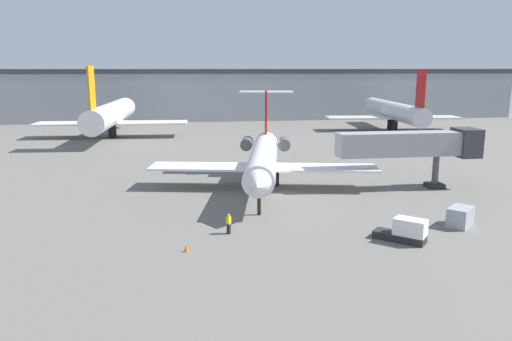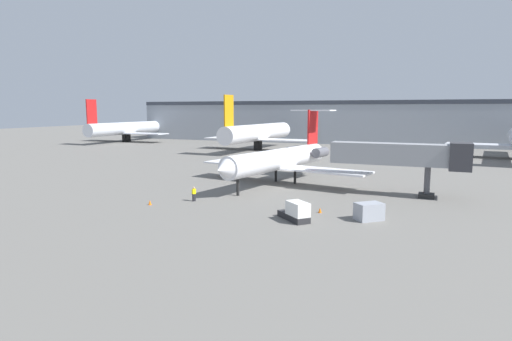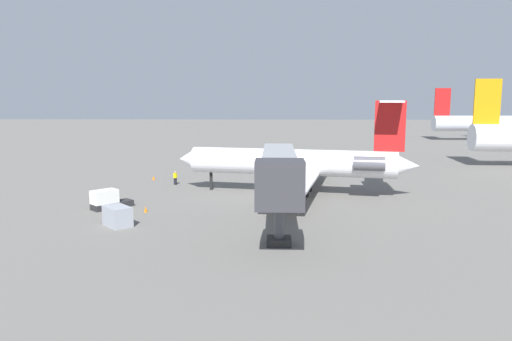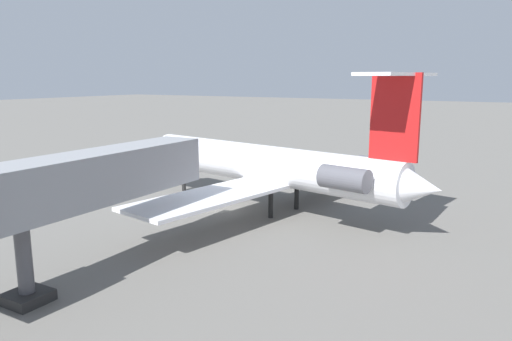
% 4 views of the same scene
% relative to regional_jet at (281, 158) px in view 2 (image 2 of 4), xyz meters
% --- Properties ---
extents(ground_plane, '(400.00, 400.00, 0.10)m').
position_rel_regional_jet_xyz_m(ground_plane, '(1.31, -2.63, -3.66)').
color(ground_plane, '#66635E').
extents(regional_jet, '(25.85, 27.14, 10.43)m').
position_rel_regional_jet_xyz_m(regional_jet, '(0.00, 0.00, 0.00)').
color(regional_jet, white).
rests_on(regional_jet, ground_plane).
extents(jet_bridge, '(16.15, 3.21, 6.70)m').
position_rel_regional_jet_xyz_m(jet_bridge, '(16.99, -2.31, 1.38)').
color(jet_bridge, gray).
rests_on(jet_bridge, ground_plane).
extents(ground_crew_marshaller, '(0.43, 0.48, 1.69)m').
position_rel_regional_jet_xyz_m(ground_crew_marshaller, '(-5.22, -15.01, -2.75)').
color(ground_crew_marshaller, black).
rests_on(ground_crew_marshaller, ground_plane).
extents(baggage_tug_lead, '(3.91, 3.71, 1.90)m').
position_rel_regional_jet_xyz_m(baggage_tug_lead, '(8.29, -18.84, -2.77)').
color(baggage_tug_lead, '#262628').
rests_on(baggage_tug_lead, ground_plane).
extents(cargo_container_uld, '(2.96, 2.91, 1.67)m').
position_rel_regional_jet_xyz_m(cargo_container_uld, '(14.63, -15.83, -2.78)').
color(cargo_container_uld, '#999EA8').
rests_on(cargo_container_uld, ground_plane).
extents(traffic_cone_near, '(0.36, 0.36, 0.55)m').
position_rel_regional_jet_xyz_m(traffic_cone_near, '(-8.69, -18.63, -3.34)').
color(traffic_cone_near, orange).
rests_on(traffic_cone_near, ground_plane).
extents(traffic_cone_mid, '(0.36, 0.36, 0.55)m').
position_rel_regional_jet_xyz_m(traffic_cone_mid, '(9.58, -14.81, -3.34)').
color(traffic_cone_mid, orange).
rests_on(traffic_cone_mid, ground_plane).
extents(terminal_building, '(156.56, 24.78, 13.10)m').
position_rel_regional_jet_xyz_m(terminal_building, '(1.31, 83.67, 2.95)').
color(terminal_building, '#8C939E').
rests_on(terminal_building, ground_plane).
extents(parked_airliner_west_end, '(28.80, 34.22, 13.34)m').
position_rel_regional_jet_xyz_m(parked_airliner_west_end, '(-73.32, 55.21, 0.66)').
color(parked_airliner_west_end, silver).
rests_on(parked_airliner_west_end, ground_plane).
extents(parked_airliner_west_mid, '(29.37, 34.84, 13.69)m').
position_rel_regional_jet_xyz_m(parked_airliner_west_mid, '(-22.78, 45.56, 0.83)').
color(parked_airliner_west_mid, white).
rests_on(parked_airliner_west_mid, ground_plane).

